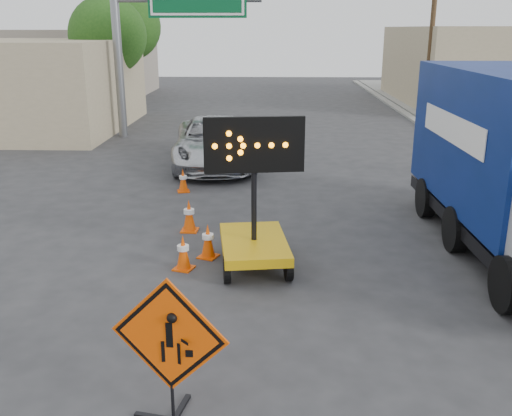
{
  "coord_description": "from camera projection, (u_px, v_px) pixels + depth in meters",
  "views": [
    {
      "loc": [
        0.01,
        -6.42,
        4.5
      ],
      "look_at": [
        -0.29,
        3.51,
        1.36
      ],
      "focal_mm": 40.0,
      "sensor_mm": 36.0,
      "label": 1
    }
  ],
  "objects": [
    {
      "name": "ground",
      "position": [
        270.0,
        388.0,
        7.48
      ],
      "size": [
        100.0,
        100.0,
        0.0
      ],
      "primitive_type": "plane",
      "color": "#2D2D30",
      "rests_on": "ground"
    },
    {
      "name": "curb_right",
      "position": [
        463.0,
        151.0,
        21.55
      ],
      "size": [
        0.4,
        60.0,
        0.12
      ],
      "primitive_type": "cube",
      "color": "gray",
      "rests_on": "ground"
    },
    {
      "name": "storefront_left_far",
      "position": [
        58.0,
        63.0,
        39.65
      ],
      "size": [
        12.0,
        10.0,
        4.4
      ],
      "primitive_type": "cube",
      "color": "gray",
      "rests_on": "ground"
    },
    {
      "name": "building_right_far",
      "position": [
        485.0,
        66.0,
        35.01
      ],
      "size": [
        10.0,
        14.0,
        4.6
      ],
      "primitive_type": "cube",
      "color": "tan",
      "rests_on": "ground"
    },
    {
      "name": "highway_gantry",
      "position": [
        165.0,
        14.0,
        23.19
      ],
      "size": [
        6.18,
        0.38,
        6.9
      ],
      "color": "slate",
      "rests_on": "ground"
    },
    {
      "name": "utility_pole_far",
      "position": [
        432.0,
        24.0,
        28.71
      ],
      "size": [
        1.8,
        0.26,
        9.0
      ],
      "color": "#4D3421",
      "rests_on": "ground"
    },
    {
      "name": "tree_left_near",
      "position": [
        108.0,
        36.0,
        27.42
      ],
      "size": [
        3.71,
        3.71,
        6.03
      ],
      "color": "#4D3421",
      "rests_on": "ground"
    },
    {
      "name": "tree_left_far",
      "position": [
        127.0,
        27.0,
        34.95
      ],
      "size": [
        4.1,
        4.1,
        6.66
      ],
      "color": "#4D3421",
      "rests_on": "ground"
    },
    {
      "name": "construction_sign",
      "position": [
        170.0,
        350.0,
        6.52
      ],
      "size": [
        1.4,
        1.0,
        1.88
      ],
      "rotation": [
        0.0,
        0.0,
        -0.21
      ],
      "color": "black",
      "rests_on": "ground"
    },
    {
      "name": "arrow_board",
      "position": [
        254.0,
        234.0,
        11.11
      ],
      "size": [
        1.87,
        2.23,
        2.97
      ],
      "rotation": [
        0.0,
        0.0,
        0.13
      ],
      "color": "#CA990B",
      "rests_on": "ground"
    },
    {
      "name": "pickup_truck",
      "position": [
        215.0,
        142.0,
        19.38
      ],
      "size": [
        3.21,
        6.01,
        1.61
      ],
      "primitive_type": "imported",
      "rotation": [
        0.0,
        0.0,
        0.1
      ],
      "color": "#BBBDC3",
      "rests_on": "ground"
    },
    {
      "name": "cone_a",
      "position": [
        183.0,
        252.0,
        11.06
      ],
      "size": [
        0.45,
        0.45,
        0.7
      ],
      "rotation": [
        0.0,
        0.0,
        -0.32
      ],
      "color": "#ED4B04",
      "rests_on": "ground"
    },
    {
      "name": "cone_b",
      "position": [
        208.0,
        241.0,
        11.64
      ],
      "size": [
        0.47,
        0.47,
        0.72
      ],
      "rotation": [
        0.0,
        0.0,
        -0.39
      ],
      "color": "#ED4B04",
      "rests_on": "ground"
    },
    {
      "name": "cone_c",
      "position": [
        189.0,
        215.0,
        13.15
      ],
      "size": [
        0.4,
        0.4,
        0.76
      ],
      "rotation": [
        0.0,
        0.0,
        -0.05
      ],
      "color": "#ED4B04",
      "rests_on": "ground"
    },
    {
      "name": "cone_d",
      "position": [
        183.0,
        180.0,
        16.35
      ],
      "size": [
        0.41,
        0.41,
        0.67
      ],
      "rotation": [
        0.0,
        0.0,
        0.23
      ],
      "color": "#ED4B04",
      "rests_on": "ground"
    }
  ]
}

